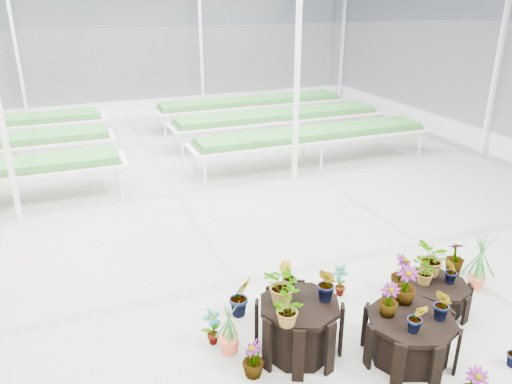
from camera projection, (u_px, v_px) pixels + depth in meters
name	position (u px, v px, depth m)	size (l,w,h in m)	color
ground_plane	(229.00, 293.00, 7.45)	(24.00, 24.00, 0.00)	gray
greenhouse_shell	(225.00, 149.00, 6.61)	(18.00, 24.00, 4.50)	white
steel_frame	(225.00, 149.00, 6.61)	(18.00, 24.00, 4.50)	silver
nursery_benches	(143.00, 141.00, 13.50)	(16.00, 7.00, 0.84)	silver
plinth_tall	(299.00, 328.00, 6.13)	(1.04, 1.04, 0.71)	black
plinth_mid	(409.00, 338.00, 6.05)	(1.10, 1.10, 0.58)	black
plinth_low	(436.00, 296.00, 7.02)	(0.91, 0.91, 0.41)	black
nursery_plants	(374.00, 291.00, 6.53)	(4.48, 2.92, 1.21)	#2E702B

